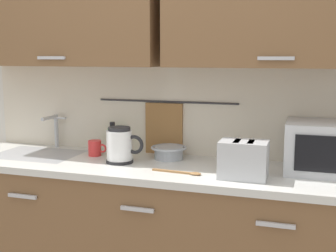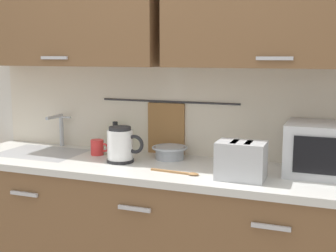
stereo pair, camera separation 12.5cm
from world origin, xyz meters
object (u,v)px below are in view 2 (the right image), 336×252
toaster (241,160)px  wooden_spoon (180,173)px  mixing_bowl (170,152)px  dish_soap_bottle (115,139)px  electric_kettle (121,145)px  microwave (332,150)px  mug_near_sink (98,147)px

toaster → wooden_spoon: bearing=-177.1°
mixing_bowl → dish_soap_bottle: bearing=171.0°
electric_kettle → microwave: bearing=6.5°
mug_near_sink → mixing_bowl: 0.46m
electric_kettle → dish_soap_bottle: electric_kettle is taller
mug_near_sink → mixing_bowl: bearing=6.9°
mug_near_sink → electric_kettle: bearing=-27.5°
microwave → electric_kettle: size_ratio=2.03×
electric_kettle → toaster: bearing=-8.3°
toaster → electric_kettle: bearing=171.7°
microwave → dish_soap_bottle: size_ratio=2.35×
toaster → microwave: bearing=29.2°
dish_soap_bottle → toaster: (0.88, -0.34, 0.01)m
wooden_spoon → mixing_bowl: bearing=120.1°
electric_kettle → dish_soap_bottle: (-0.16, 0.23, -0.01)m
microwave → dish_soap_bottle: 1.31m
dish_soap_bottle → wooden_spoon: 0.67m
electric_kettle → mixing_bowl: electric_kettle is taller
electric_kettle → toaster: 0.73m
electric_kettle → wooden_spoon: (0.41, -0.12, -0.10)m
wooden_spoon → dish_soap_bottle: bearing=147.9°
microwave → toaster: size_ratio=1.80×
microwave → dish_soap_bottle: microwave is taller
electric_kettle → dish_soap_bottle: size_ratio=1.16×
microwave → dish_soap_bottle: (-1.30, 0.10, -0.05)m
microwave → wooden_spoon: (-0.74, -0.25, -0.13)m
toaster → wooden_spoon: 0.33m
mug_near_sink → mixing_bowl: (0.46, 0.06, -0.00)m
microwave → wooden_spoon: size_ratio=1.66×
toaster → wooden_spoon: size_ratio=0.93×
mug_near_sink → wooden_spoon: bearing=-20.6°
mixing_bowl → wooden_spoon: size_ratio=0.77×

